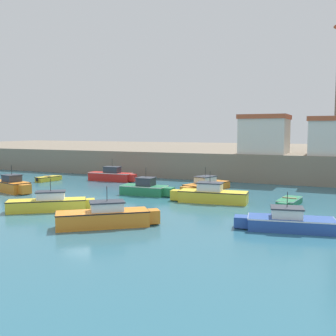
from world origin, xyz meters
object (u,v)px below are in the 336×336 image
at_px(motorboat_orange_2, 12,185).
at_px(dinghy_yellow_8, 48,179).
at_px(motorboat_orange_0, 106,217).
at_px(motorboat_blue_7, 287,222).
at_px(harbor_shed_near_wharf, 265,134).
at_px(dinghy_green_1, 289,202).
at_px(motorboat_red_5, 112,175).
at_px(motorboat_green_4, 146,189).
at_px(motorboat_yellow_9, 211,195).
at_px(motorboat_orange_6, 206,185).
at_px(motorboat_yellow_3, 49,203).

xyz_separation_m(motorboat_orange_2, dinghy_yellow_8, (-2.32, 7.70, -0.33)).
bearing_deg(dinghy_yellow_8, motorboat_orange_0, -41.00).
xyz_separation_m(motorboat_blue_7, harbor_shed_near_wharf, (-5.57, 23.00, 4.90)).
bearing_deg(dinghy_green_1, motorboat_orange_0, -128.38).
bearing_deg(harbor_shed_near_wharf, motorboat_orange_2, -137.06).
xyz_separation_m(motorboat_orange_2, motorboat_red_5, (4.22, 10.88, -0.01)).
bearing_deg(harbor_shed_near_wharf, motorboat_green_4, -117.16).
bearing_deg(dinghy_green_1, motorboat_yellow_9, -167.06).
bearing_deg(motorboat_red_5, motorboat_orange_6, -11.22).
distance_m(motorboat_blue_7, dinghy_yellow_8, 30.48).
distance_m(motorboat_yellow_3, motorboat_green_4, 9.69).
distance_m(motorboat_orange_2, motorboat_yellow_3, 10.83).
relative_size(motorboat_green_4, motorboat_blue_7, 0.84).
height_order(dinghy_green_1, motorboat_orange_6, motorboat_orange_6).
height_order(motorboat_orange_2, motorboat_red_5, motorboat_red_5).
relative_size(dinghy_green_1, motorboat_red_5, 0.68).
bearing_deg(dinghy_yellow_8, dinghy_green_1, -8.06).
height_order(motorboat_red_5, harbor_shed_near_wharf, harbor_shed_near_wharf).
relative_size(motorboat_orange_2, motorboat_orange_6, 0.83).
distance_m(motorboat_orange_0, motorboat_red_5, 21.90).
bearing_deg(dinghy_green_1, harbor_shed_near_wharf, 107.46).
distance_m(motorboat_orange_6, dinghy_yellow_8, 18.80).
xyz_separation_m(motorboat_orange_0, motorboat_blue_7, (10.15, 3.61, -0.10)).
bearing_deg(motorboat_blue_7, motorboat_yellow_3, -175.43).
relative_size(motorboat_blue_7, harbor_shed_near_wharf, 1.02).
height_order(motorboat_orange_6, dinghy_yellow_8, motorboat_orange_6).
bearing_deg(motorboat_green_4, motorboat_yellow_3, -108.69).
bearing_deg(motorboat_orange_6, motorboat_green_4, -130.09).
xyz_separation_m(motorboat_orange_2, motorboat_green_4, (12.39, 3.62, -0.05)).
distance_m(dinghy_green_1, motorboat_yellow_9, 6.12).
relative_size(motorboat_green_4, motorboat_orange_6, 0.78).
xyz_separation_m(dinghy_green_1, harbor_shed_near_wharf, (-4.69, 14.90, 5.13)).
distance_m(motorboat_green_4, motorboat_red_5, 10.93).
relative_size(motorboat_green_4, harbor_shed_near_wharf, 0.86).
relative_size(dinghy_yellow_8, motorboat_yellow_9, 0.53).
relative_size(motorboat_orange_6, motorboat_yellow_9, 1.00).
bearing_deg(motorboat_orange_2, motorboat_blue_7, -9.37).
bearing_deg(motorboat_orange_0, motorboat_green_4, 105.49).
height_order(dinghy_green_1, motorboat_green_4, motorboat_green_4).
distance_m(motorboat_orange_2, motorboat_red_5, 11.67).
bearing_deg(motorboat_yellow_9, motorboat_red_5, 150.22).
bearing_deg(dinghy_yellow_8, motorboat_green_4, -15.49).
distance_m(motorboat_orange_0, motorboat_orange_6, 16.33).
height_order(motorboat_green_4, motorboat_blue_7, motorboat_green_4).
bearing_deg(harbor_shed_near_wharf, motorboat_orange_0, -99.78).
distance_m(motorboat_red_5, harbor_shed_near_wharf, 18.41).
distance_m(motorboat_blue_7, harbor_shed_near_wharf, 24.17).
height_order(motorboat_orange_0, motorboat_red_5, motorboat_red_5).
xyz_separation_m(dinghy_green_1, motorboat_blue_7, (0.88, -8.10, 0.23)).
bearing_deg(harbor_shed_near_wharf, motorboat_yellow_9, -94.45).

